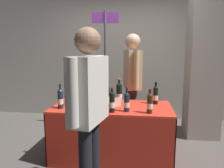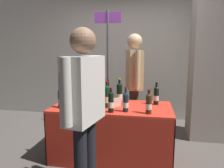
# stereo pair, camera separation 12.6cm
# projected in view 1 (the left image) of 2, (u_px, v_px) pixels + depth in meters

# --- Properties ---
(ground_plane) EXTENTS (12.00, 12.00, 0.00)m
(ground_plane) POSITION_uv_depth(u_px,v_px,m) (112.00, 156.00, 3.02)
(ground_plane) COLOR #514C47
(back_partition) EXTENTS (6.92, 0.12, 2.67)m
(back_partition) POSITION_uv_depth(u_px,v_px,m) (123.00, 56.00, 4.66)
(back_partition) COLOR #9E998E
(back_partition) RESTS_ON ground_plane
(concrete_pillar) EXTENTS (0.52, 0.52, 3.00)m
(concrete_pillar) POSITION_uv_depth(u_px,v_px,m) (205.00, 48.00, 3.55)
(concrete_pillar) COLOR gray
(concrete_pillar) RESTS_ON ground_plane
(tasting_table) EXTENTS (1.58, 0.79, 0.73)m
(tasting_table) POSITION_uv_depth(u_px,v_px,m) (112.00, 121.00, 2.94)
(tasting_table) COLOR red
(tasting_table) RESTS_ON ground_plane
(featured_wine_bottle) EXTENTS (0.08, 0.08, 0.35)m
(featured_wine_bottle) POSITION_uv_depth(u_px,v_px,m) (107.00, 96.00, 2.81)
(featured_wine_bottle) COLOR black
(featured_wine_bottle) RESTS_ON tasting_table
(display_bottle_0) EXTENTS (0.07, 0.07, 0.29)m
(display_bottle_0) POSITION_uv_depth(u_px,v_px,m) (150.00, 103.00, 2.55)
(display_bottle_0) COLOR #38230F
(display_bottle_0) RESTS_ON tasting_table
(display_bottle_1) EXTENTS (0.08, 0.08, 0.36)m
(display_bottle_1) POSITION_uv_depth(u_px,v_px,m) (119.00, 93.00, 2.96)
(display_bottle_1) COLOR black
(display_bottle_1) RESTS_ON tasting_table
(display_bottle_2) EXTENTS (0.07, 0.07, 0.30)m
(display_bottle_2) POSITION_uv_depth(u_px,v_px,m) (112.00, 102.00, 2.59)
(display_bottle_2) COLOR black
(display_bottle_2) RESTS_ON tasting_table
(display_bottle_3) EXTENTS (0.07, 0.07, 0.32)m
(display_bottle_3) POSITION_uv_depth(u_px,v_px,m) (60.00, 98.00, 2.76)
(display_bottle_3) COLOR #192333
(display_bottle_3) RESTS_ON tasting_table
(display_bottle_4) EXTENTS (0.08, 0.08, 0.30)m
(display_bottle_4) POSITION_uv_depth(u_px,v_px,m) (83.00, 95.00, 2.97)
(display_bottle_4) COLOR black
(display_bottle_4) RESTS_ON tasting_table
(display_bottle_5) EXTENTS (0.07, 0.07, 0.33)m
(display_bottle_5) POSITION_uv_depth(u_px,v_px,m) (97.00, 92.00, 3.14)
(display_bottle_5) COLOR black
(display_bottle_5) RESTS_ON tasting_table
(display_bottle_6) EXTENTS (0.07, 0.07, 0.32)m
(display_bottle_6) POSITION_uv_depth(u_px,v_px,m) (71.00, 96.00, 2.93)
(display_bottle_6) COLOR black
(display_bottle_6) RESTS_ON tasting_table
(display_bottle_7) EXTENTS (0.07, 0.07, 0.31)m
(display_bottle_7) POSITION_uv_depth(u_px,v_px,m) (127.00, 102.00, 2.62)
(display_bottle_7) COLOR #192333
(display_bottle_7) RESTS_ON tasting_table
(display_bottle_8) EXTENTS (0.07, 0.07, 0.31)m
(display_bottle_8) POSITION_uv_depth(u_px,v_px,m) (155.00, 95.00, 2.99)
(display_bottle_8) COLOR black
(display_bottle_8) RESTS_ON tasting_table
(wine_glass_near_vendor) EXTENTS (0.08, 0.08, 0.14)m
(wine_glass_near_vendor) POSITION_uv_depth(u_px,v_px,m) (69.00, 95.00, 3.14)
(wine_glass_near_vendor) COLOR silver
(wine_glass_near_vendor) RESTS_ON tasting_table
(flower_vase) EXTENTS (0.10, 0.10, 0.39)m
(flower_vase) POSITION_uv_depth(u_px,v_px,m) (81.00, 101.00, 2.70)
(flower_vase) COLOR slate
(flower_vase) RESTS_ON tasting_table
(brochure_stand) EXTENTS (0.13, 0.13, 0.13)m
(brochure_stand) POSITION_uv_depth(u_px,v_px,m) (117.00, 102.00, 2.84)
(brochure_stand) COLOR silver
(brochure_stand) RESTS_ON tasting_table
(vendor_presenter) EXTENTS (0.32, 0.61, 1.73)m
(vendor_presenter) POSITION_uv_depth(u_px,v_px,m) (132.00, 77.00, 3.46)
(vendor_presenter) COLOR #4C4233
(vendor_presenter) RESTS_ON ground_plane
(taster_foreground_right) EXTENTS (0.30, 0.62, 1.67)m
(taster_foreground_right) POSITION_uv_depth(u_px,v_px,m) (89.00, 103.00, 1.92)
(taster_foreground_right) COLOR black
(taster_foreground_right) RESTS_ON ground_plane
(booth_signpost) EXTENTS (0.47, 0.04, 2.14)m
(booth_signpost) POSITION_uv_depth(u_px,v_px,m) (105.00, 59.00, 3.79)
(booth_signpost) COLOR #47474C
(booth_signpost) RESTS_ON ground_plane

